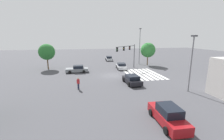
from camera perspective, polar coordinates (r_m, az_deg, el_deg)
ground_plane at (r=29.06m, az=0.00°, el=-2.08°), size 135.84×135.84×0.00m
crosswalk_markings at (r=30.83m, az=11.57°, el=-1.48°), size 9.45×6.30×0.01m
traffic_signal_mast at (r=33.86m, az=6.24°, el=7.20°), size 5.91×5.91×5.59m
car_0 at (r=24.01m, az=7.64°, el=-3.63°), size 4.43×2.32×1.42m
car_1 at (r=14.13m, az=20.48°, el=-15.89°), size 4.68×2.06×1.66m
car_2 at (r=32.42m, az=-13.06°, el=0.32°), size 2.21×4.57×1.45m
car_3 at (r=47.56m, az=-1.21°, el=4.44°), size 4.26×2.19×1.42m
car_4 at (r=34.91m, az=3.56°, el=1.47°), size 4.36×2.36×1.40m
pedestrian at (r=21.75m, az=-12.74°, el=-4.78°), size 0.40×0.41×1.70m
street_light_pole_a at (r=22.22m, az=28.08°, el=3.92°), size 0.80×0.36×7.52m
street_light_pole_b at (r=41.62m, az=10.52°, el=9.90°), size 0.80×0.36×9.55m
tree_corner_a at (r=40.42m, az=13.53°, el=7.39°), size 3.81×3.81×5.89m
tree_corner_b at (r=37.46m, az=-23.59°, el=6.31°), size 3.64×3.64×5.79m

